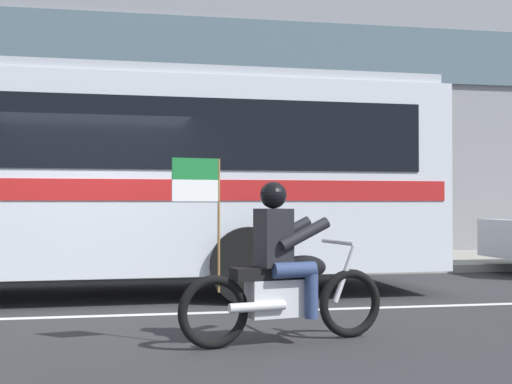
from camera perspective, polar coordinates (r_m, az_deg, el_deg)
name	(u,v)px	position (r m, az deg, el deg)	size (l,w,h in m)	color
ground_plane	(94,309)	(8.92, -13.76, -9.69)	(60.00, 60.00, 0.00)	#2B2B2D
sidewalk_curb	(109,266)	(13.97, -12.52, -6.19)	(28.00, 3.80, 0.15)	gray
lane_center_stripe	(90,316)	(8.33, -14.00, -10.29)	(26.60, 0.14, 0.01)	silver
motorcycle_with_rider	(282,274)	(6.50, 2.27, -7.07)	(2.16, 0.75, 1.78)	black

